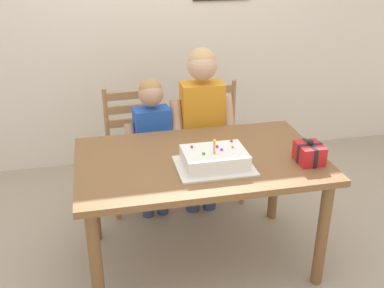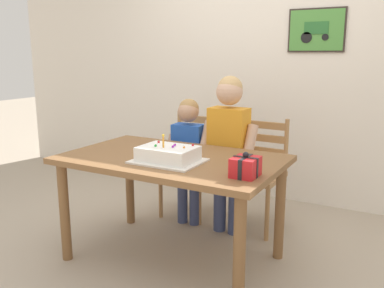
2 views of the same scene
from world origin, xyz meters
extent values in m
plane|color=tan|center=(0.00, 0.00, 0.00)|extent=(20.00, 20.00, 0.00)
cube|color=silver|center=(0.00, 1.65, 1.30)|extent=(6.40, 0.08, 2.60)
cube|color=#332823|center=(0.57, 1.60, 1.65)|extent=(0.51, 0.02, 0.39)
cube|color=#4C8E3D|center=(0.57, 1.59, 1.65)|extent=(0.48, 0.01, 0.36)
cube|color=#28662D|center=(0.57, 1.58, 1.67)|extent=(0.22, 0.01, 0.11)
cylinder|color=black|center=(0.48, 1.58, 1.59)|extent=(0.10, 0.01, 0.10)
cylinder|color=black|center=(0.65, 1.58, 1.59)|extent=(0.06, 0.01, 0.06)
cube|color=brown|center=(0.00, 0.00, 0.74)|extent=(1.48, 0.91, 0.04)
cylinder|color=brown|center=(-0.66, -0.38, 0.36)|extent=(0.07, 0.07, 0.72)
cylinder|color=brown|center=(0.66, -0.38, 0.36)|extent=(0.07, 0.07, 0.72)
cylinder|color=brown|center=(-0.66, 0.38, 0.36)|extent=(0.07, 0.07, 0.72)
cylinder|color=brown|center=(0.66, 0.38, 0.36)|extent=(0.07, 0.07, 0.72)
cube|color=white|center=(0.05, -0.13, 0.76)|extent=(0.44, 0.34, 0.01)
cube|color=white|center=(0.05, -0.13, 0.81)|extent=(0.36, 0.26, 0.09)
cylinder|color=orange|center=(0.04, -0.17, 0.89)|extent=(0.01, 0.01, 0.07)
sphere|color=yellow|center=(0.04, -0.17, 0.94)|extent=(0.02, 0.02, 0.02)
sphere|color=purple|center=(0.08, -0.09, 0.87)|extent=(0.02, 0.02, 0.02)
sphere|color=red|center=(-0.07, -0.06, 0.87)|extent=(0.02, 0.02, 0.02)
sphere|color=red|center=(0.18, -0.04, 0.87)|extent=(0.02, 0.02, 0.02)
sphere|color=orange|center=(0.16, -0.12, 0.87)|extent=(0.01, 0.01, 0.01)
sphere|color=green|center=(-0.02, -0.17, 0.87)|extent=(0.02, 0.02, 0.02)
sphere|color=purple|center=(0.09, -0.14, 0.87)|extent=(0.02, 0.02, 0.02)
cube|color=red|center=(0.61, -0.19, 0.81)|extent=(0.14, 0.17, 0.11)
cube|color=black|center=(0.61, -0.19, 0.81)|extent=(0.15, 0.02, 0.12)
cube|color=black|center=(0.61, -0.19, 0.81)|extent=(0.02, 0.17, 0.12)
sphere|color=black|center=(0.61, -0.19, 0.88)|extent=(0.04, 0.04, 0.04)
cube|color=#A87A4C|center=(-0.32, 0.80, 0.45)|extent=(0.45, 0.45, 0.04)
cylinder|color=#A87A4C|center=(-0.11, 0.62, 0.21)|extent=(0.04, 0.04, 0.43)
cylinder|color=#A87A4C|center=(-0.49, 0.60, 0.21)|extent=(0.04, 0.04, 0.43)
cylinder|color=#A87A4C|center=(-0.14, 1.00, 0.21)|extent=(0.04, 0.04, 0.43)
cylinder|color=#A87A4C|center=(-0.52, 0.98, 0.21)|extent=(0.04, 0.04, 0.43)
cylinder|color=#A87A4C|center=(-0.14, 1.00, 0.70)|extent=(0.04, 0.04, 0.45)
cylinder|color=#A87A4C|center=(-0.52, 0.98, 0.70)|extent=(0.04, 0.04, 0.45)
cube|color=#A87A4C|center=(-0.33, 0.99, 0.63)|extent=(0.36, 0.05, 0.06)
cube|color=#A87A4C|center=(-0.33, 0.99, 0.74)|extent=(0.36, 0.05, 0.06)
cube|color=#A87A4C|center=(-0.33, 0.99, 0.85)|extent=(0.36, 0.05, 0.06)
cube|color=#A87A4C|center=(0.32, 0.80, 0.45)|extent=(0.44, 0.44, 0.04)
cylinder|color=#A87A4C|center=(0.50, 0.60, 0.21)|extent=(0.04, 0.04, 0.43)
cylinder|color=#A87A4C|center=(0.12, 0.62, 0.21)|extent=(0.04, 0.04, 0.43)
cylinder|color=#A87A4C|center=(0.51, 0.98, 0.21)|extent=(0.04, 0.04, 0.43)
cylinder|color=#A87A4C|center=(0.13, 1.00, 0.21)|extent=(0.04, 0.04, 0.43)
cylinder|color=#A87A4C|center=(0.51, 0.98, 0.70)|extent=(0.04, 0.04, 0.45)
cylinder|color=#A87A4C|center=(0.13, 1.00, 0.70)|extent=(0.04, 0.04, 0.45)
cube|color=#A87A4C|center=(0.32, 0.99, 0.63)|extent=(0.36, 0.04, 0.06)
cube|color=#A87A4C|center=(0.32, 0.99, 0.74)|extent=(0.36, 0.04, 0.06)
cube|color=#A87A4C|center=(0.32, 0.99, 0.85)|extent=(0.36, 0.04, 0.06)
cylinder|color=#38426B|center=(0.22, 0.60, 0.24)|extent=(0.10, 0.10, 0.48)
cylinder|color=#38426B|center=(0.09, 0.60, 0.24)|extent=(0.10, 0.10, 0.48)
cube|color=orange|center=(0.16, 0.60, 0.76)|extent=(0.30, 0.19, 0.55)
cylinder|color=tan|center=(0.34, 0.56, 0.74)|extent=(0.09, 0.23, 0.37)
cylinder|color=tan|center=(-0.03, 0.57, 0.74)|extent=(0.09, 0.23, 0.37)
sphere|color=tan|center=(0.16, 0.60, 1.16)|extent=(0.21, 0.21, 0.21)
sphere|color=tan|center=(0.16, 0.61, 1.18)|extent=(0.20, 0.20, 0.20)
cylinder|color=#38426B|center=(-0.15, 0.61, 0.20)|extent=(0.09, 0.09, 0.41)
cylinder|color=#38426B|center=(-0.26, 0.60, 0.20)|extent=(0.09, 0.09, 0.41)
cube|color=blue|center=(-0.21, 0.60, 0.64)|extent=(0.26, 0.18, 0.47)
cylinder|color=tan|center=(-0.05, 0.58, 0.63)|extent=(0.08, 0.20, 0.31)
cylinder|color=tan|center=(-0.37, 0.56, 0.63)|extent=(0.08, 0.20, 0.31)
sphere|color=tan|center=(-0.21, 0.60, 0.98)|extent=(0.17, 0.17, 0.17)
sphere|color=#A87F4C|center=(-0.21, 0.61, 1.00)|extent=(0.17, 0.17, 0.17)
camera|label=1|loc=(-0.58, -2.41, 1.98)|focal=42.85mm
camera|label=2|loc=(1.44, -2.33, 1.45)|focal=38.59mm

